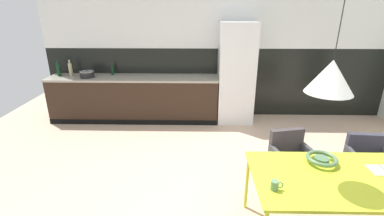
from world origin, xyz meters
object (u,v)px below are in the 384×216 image
(armchair_corner_seat, at_px, (290,153))
(cooking_pot, at_px, (87,74))
(armchair_facing_counter, at_px, (368,156))
(bottle_oil_tall, at_px, (70,69))
(refrigerator_column, at_px, (236,74))
(bottle_vinegar_dark, at_px, (59,69))
(mug_wide_latte, at_px, (275,185))
(bottle_wine_green, at_px, (112,70))
(open_book, at_px, (384,170))
(pendant_lamp_over_table_near, at_px, (331,77))
(dining_table, at_px, (352,181))
(fruit_bowl, at_px, (322,159))

(armchair_corner_seat, distance_m, cooking_pot, 4.08)
(armchair_facing_counter, bearing_deg, bottle_oil_tall, -21.47)
(refrigerator_column, bearing_deg, bottle_vinegar_dark, 179.20)
(mug_wide_latte, bearing_deg, armchair_corner_seat, 64.99)
(bottle_wine_green, bearing_deg, cooking_pot, -155.39)
(open_book, bearing_deg, pendant_lamp_over_table_near, -172.11)
(bottle_oil_tall, bearing_deg, armchair_corner_seat, -31.14)
(bottle_vinegar_dark, bearing_deg, mug_wide_latte, -43.82)
(refrigerator_column, distance_m, bottle_vinegar_dark, 3.59)
(refrigerator_column, bearing_deg, bottle_oil_tall, 178.81)
(bottle_vinegar_dark, height_order, pendant_lamp_over_table_near, pendant_lamp_over_table_near)
(dining_table, bearing_deg, bottle_wine_green, 134.81)
(open_book, bearing_deg, refrigerator_column, 110.02)
(bottle_vinegar_dark, bearing_deg, dining_table, -36.26)
(refrigerator_column, distance_m, armchair_corner_seat, 2.32)
(dining_table, bearing_deg, bottle_vinegar_dark, 143.74)
(dining_table, xyz_separation_m, cooking_pot, (-3.71, 3.07, 0.28))
(armchair_facing_counter, height_order, cooking_pot, cooking_pot)
(cooking_pot, bearing_deg, armchair_facing_counter, -26.79)
(dining_table, height_order, open_book, open_book)
(armchair_facing_counter, relative_size, fruit_bowl, 2.30)
(mug_wide_latte, height_order, bottle_oil_tall, bottle_oil_tall)
(open_book, xyz_separation_m, bottle_oil_tall, (-4.45, 3.07, 0.31))
(armchair_facing_counter, xyz_separation_m, pendant_lamp_over_table_near, (-1.07, -0.84, 1.25))
(cooking_pot, xyz_separation_m, bottle_wine_green, (0.45, 0.21, 0.04))
(refrigerator_column, relative_size, mug_wide_latte, 17.46)
(dining_table, distance_m, cooking_pot, 4.82)
(bottle_oil_tall, xyz_separation_m, pendant_lamp_over_table_near, (3.70, -3.18, 0.67))
(open_book, bearing_deg, mug_wide_latte, -164.67)
(refrigerator_column, height_order, cooking_pot, refrigerator_column)
(armchair_corner_seat, bearing_deg, refrigerator_column, -91.00)
(armchair_facing_counter, bearing_deg, pendant_lamp_over_table_near, 42.90)
(bottle_oil_tall, distance_m, bottle_wine_green, 0.84)
(refrigerator_column, xyz_separation_m, bottle_wine_green, (-2.52, 0.16, 0.02))
(armchair_facing_counter, height_order, bottle_vinegar_dark, bottle_vinegar_dark)
(refrigerator_column, xyz_separation_m, pendant_lamp_over_table_near, (0.35, -3.11, 0.73))
(fruit_bowl, xyz_separation_m, pendant_lamp_over_table_near, (-0.18, -0.24, 0.93))
(fruit_bowl, relative_size, mug_wide_latte, 2.76)
(refrigerator_column, distance_m, open_book, 3.21)
(fruit_bowl, relative_size, cooking_pot, 1.13)
(armchair_corner_seat, xyz_separation_m, mug_wide_latte, (-0.51, -1.10, 0.30))
(open_book, distance_m, bottle_wine_green, 4.81)
(dining_table, height_order, mug_wide_latte, mug_wide_latte)
(bottle_oil_tall, height_order, pendant_lamp_over_table_near, pendant_lamp_over_table_near)
(bottle_oil_tall, height_order, bottle_wine_green, bottle_oil_tall)
(armchair_corner_seat, xyz_separation_m, fruit_bowl, (0.09, -0.65, 0.30))
(armchair_corner_seat, bearing_deg, open_book, 117.60)
(mug_wide_latte, xyz_separation_m, bottle_vinegar_dark, (-3.52, 3.37, 0.26))
(armchair_facing_counter, distance_m, pendant_lamp_over_table_near, 1.85)
(armchair_corner_seat, height_order, bottle_wine_green, bottle_wine_green)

